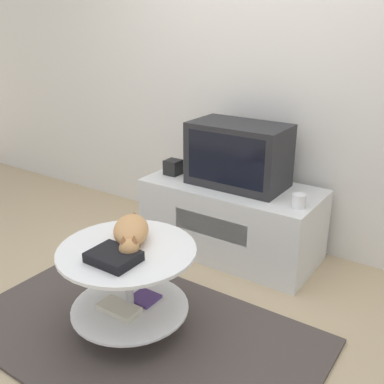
{
  "coord_description": "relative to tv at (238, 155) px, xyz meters",
  "views": [
    {
      "loc": [
        1.38,
        -1.51,
        1.63
      ],
      "look_at": [
        -0.07,
        0.63,
        0.63
      ],
      "focal_mm": 42.0,
      "sensor_mm": 36.0,
      "label": 1
    }
  ],
  "objects": [
    {
      "name": "mug",
      "position": [
        0.52,
        -0.16,
        -0.18
      ],
      "size": [
        0.08,
        0.08,
        0.09
      ],
      "color": "white",
      "rests_on": "tv_stand"
    },
    {
      "name": "dvd_box",
      "position": [
        0.02,
        -1.29,
        -0.21
      ],
      "size": [
        0.24,
        0.19,
        0.05
      ],
      "color": "black",
      "rests_on": "coffee_table"
    },
    {
      "name": "speaker",
      "position": [
        -0.51,
        -0.07,
        -0.17
      ],
      "size": [
        0.11,
        0.11,
        0.11
      ],
      "color": "black",
      "rests_on": "tv_stand"
    },
    {
      "name": "tv",
      "position": [
        0.0,
        0.0,
        0.0
      ],
      "size": [
        0.67,
        0.38,
        0.44
      ],
      "color": "#232326",
      "rests_on": "tv_stand"
    },
    {
      "name": "rug",
      "position": [
        0.04,
        -1.16,
        -0.74
      ],
      "size": [
        1.93,
        1.17,
        0.02
      ],
      "color": "#4C423D",
      "rests_on": "ground_plane"
    },
    {
      "name": "tv_stand",
      "position": [
        -0.03,
        -0.03,
        -0.49
      ],
      "size": [
        1.27,
        0.59,
        0.53
      ],
      "color": "silver",
      "rests_on": "ground_plane"
    },
    {
      "name": "coffee_table",
      "position": [
        -0.02,
        -1.15,
        -0.41
      ],
      "size": [
        0.73,
        0.73,
        0.5
      ],
      "color": "#B2B2B7",
      "rests_on": "rug"
    },
    {
      "name": "ground_plane",
      "position": [
        0.04,
        -1.16,
        -0.75
      ],
      "size": [
        12.0,
        12.0,
        0.0
      ],
      "primitive_type": "plane",
      "color": "tan"
    },
    {
      "name": "cat",
      "position": [
        -0.05,
        -1.08,
        -0.17
      ],
      "size": [
        0.38,
        0.45,
        0.13
      ],
      "rotation": [
        0.0,
        0.0,
        -0.9
      ],
      "color": "tan",
      "rests_on": "coffee_table"
    },
    {
      "name": "wall_back",
      "position": [
        0.04,
        0.36,
        0.55
      ],
      "size": [
        8.0,
        0.05,
        2.6
      ],
      "color": "silver",
      "rests_on": "ground_plane"
    }
  ]
}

